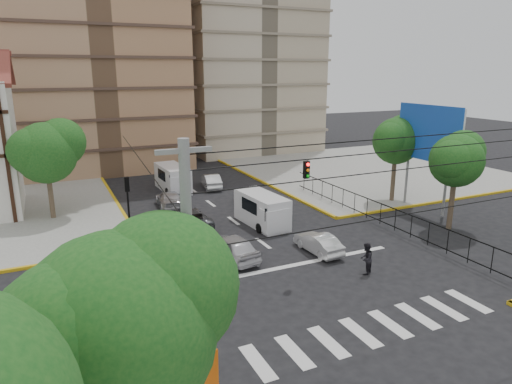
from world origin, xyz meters
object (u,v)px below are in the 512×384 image
van_left_lane (174,179)px  car_silver_front_left (232,247)px  traffic_light_nw (128,200)px  van_right_lane (263,211)px  car_white_front_right (318,243)px  district_sign (203,382)px  pedestrian_crosswalk (366,259)px

van_left_lane → car_silver_front_left: size_ratio=1.19×
van_left_lane → traffic_light_nw: bearing=-119.1°
traffic_light_nw → van_right_lane: traffic_light_nw is taller
car_white_front_right → van_right_lane: bearing=-84.5°
district_sign → traffic_light_nw: bearing=86.6°
traffic_light_nw → van_left_lane: bearing=63.9°
car_white_front_right → traffic_light_nw: bearing=-31.2°
van_right_lane → pedestrian_crosswalk: (1.52, -9.54, -0.20)m
district_sign → van_left_lane: bearing=76.4°
traffic_light_nw → car_white_front_right: 11.85m
car_white_front_right → pedestrian_crosswalk: (0.70, -3.65, 0.27)m
traffic_light_nw → car_white_front_right: size_ratio=1.18×
traffic_light_nw → pedestrian_crosswalk: bearing=-40.4°
district_sign → car_silver_front_left: (6.04, 12.80, -1.71)m
van_left_lane → car_silver_front_left: van_left_lane is taller
car_silver_front_left → car_white_front_right: bearing=157.0°
traffic_light_nw → car_silver_front_left: traffic_light_nw is taller
van_left_lane → pedestrian_crosswalk: bearing=-80.7°
district_sign → van_right_lane: bearing=59.2°
district_sign → pedestrian_crosswalk: (11.85, 7.81, -1.57)m
van_left_lane → car_white_front_right: 18.51m
van_right_lane → car_white_front_right: (0.83, -5.89, -0.47)m
traffic_light_nw → car_silver_front_left: (5.04, -4.24, -2.37)m
traffic_light_nw → district_sign: (-1.00, -17.04, -0.66)m
car_silver_front_left → car_white_front_right: (5.12, -1.34, -0.13)m
car_silver_front_left → car_white_front_right: car_silver_front_left is taller
district_sign → car_silver_front_left: bearing=64.7°
district_sign → pedestrian_crosswalk: district_sign is taller
car_silver_front_left → van_left_lane: bearing=-102.1°
traffic_light_nw → pedestrian_crosswalk: traffic_light_nw is taller
district_sign → car_white_front_right: bearing=45.8°
car_white_front_right → pedestrian_crosswalk: bearing=98.4°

